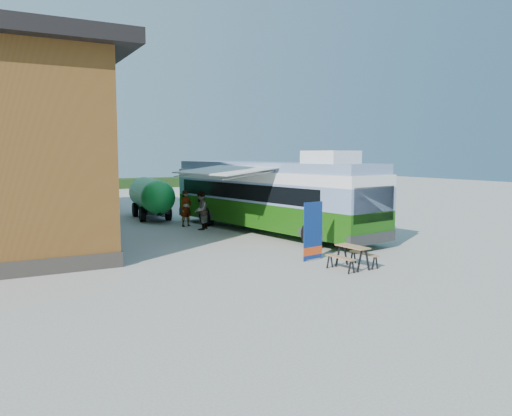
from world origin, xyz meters
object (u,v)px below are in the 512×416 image
banner (313,236)px  person_a (186,208)px  person_b (201,211)px  slurry_tanker (151,195)px  bus (270,194)px  picnic_table (353,252)px

banner → person_a: banner is taller
person_b → slurry_tanker: 5.39m
bus → person_a: 4.68m
picnic_table → person_b: (-1.12, 10.00, 0.38)m
bus → banner: 6.37m
person_b → slurry_tanker: size_ratio=0.30×
picnic_table → bus: bearing=73.4°
banner → person_a: bearing=86.1°
bus → picnic_table: size_ratio=8.96×
bus → person_b: bus is taller
person_a → banner: bearing=-103.6°
banner → slurry_tanker: 13.76m
picnic_table → slurry_tanker: size_ratio=0.23×
banner → bus: bearing=63.9°
banner → slurry_tanker: slurry_tanker is taller
picnic_table → banner: bearing=96.5°
person_a → person_b: 1.39m
picnic_table → slurry_tanker: slurry_tanker is taller
person_a → slurry_tanker: slurry_tanker is taller
banner → slurry_tanker: (-1.60, 13.65, 0.48)m
banner → person_b: bearing=85.5°
picnic_table → slurry_tanker: bearing=91.2°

